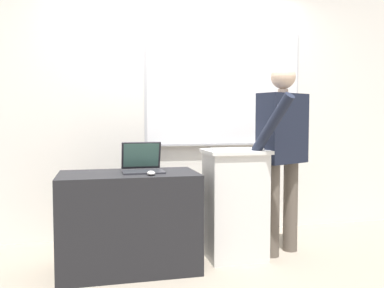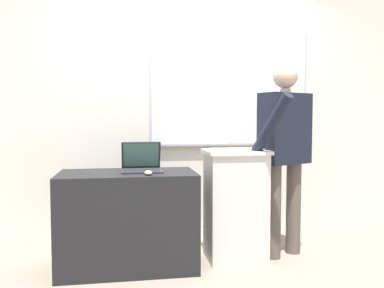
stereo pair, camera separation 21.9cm
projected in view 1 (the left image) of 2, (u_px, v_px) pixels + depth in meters
name	position (u px, v px, depth m)	size (l,w,h in m)	color
ground_plane	(223.00, 283.00, 2.97)	(30.00, 30.00, 0.00)	gray
back_wall	(185.00, 99.00, 4.24)	(6.40, 0.17, 2.82)	silver
lectern_podium	(235.00, 204.00, 3.49)	(0.52, 0.43, 0.94)	silver
side_desk	(129.00, 221.00, 3.24)	(1.09, 0.59, 0.78)	black
person_presenter	(283.00, 144.00, 3.58)	(0.63, 0.69, 1.68)	brown
laptop	(142.00, 163.00, 3.30)	(0.33, 0.32, 0.24)	#28282D
wireless_keyboard	(237.00, 149.00, 3.41)	(0.44, 0.12, 0.02)	silver
computer_mouse_by_laptop	(151.00, 173.00, 3.07)	(0.06, 0.10, 0.03)	silver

